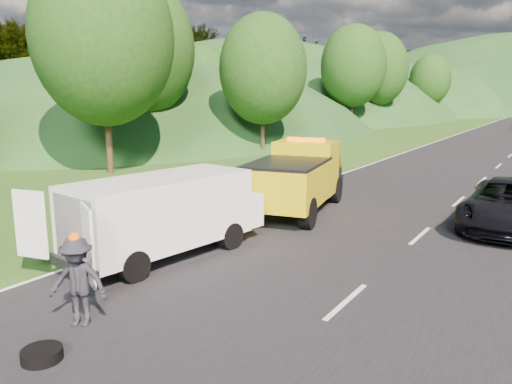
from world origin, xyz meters
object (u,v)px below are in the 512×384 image
Objects in this scene: white_van at (166,212)px; woman at (197,224)px; tow_truck at (297,177)px; passing_suv at (508,229)px; spare_tire at (43,361)px; worker at (81,325)px; suitcase at (135,219)px; child at (194,246)px.

white_van is 3.66m from woman.
tow_truck reaches higher than passing_suv.
white_van reaches higher than spare_tire.
worker reaches higher than suitcase.
spare_tire is at bearing -113.20° from passing_suv.
woman is 9.07m from spare_tire.
white_van is 5.79m from spare_tire.
tow_truck reaches higher than spare_tire.
woman reaches higher than suitcase.
child is at bearing -157.14° from woman.
woman is 0.25× the size of passing_suv.
white_van reaches higher than child.
tow_truck is 4.25m from woman.
tow_truck is 5.65m from child.
child is at bearing 97.69° from white_van.
white_van is 3.74× the size of worker.
passing_suv is (10.60, 6.64, -0.28)m from suitcase.
white_van is 1.71m from child.
tow_truck is at bearing 54.69° from suitcase.
tow_truck reaches higher than child.
worker is at bearing 113.93° from spare_tire.
white_van is 3.53m from suitcase.
white_van is 4.50m from worker.
passing_suv reaches higher than child.
passing_suv is (7.64, 8.29, -1.28)m from white_van.
worker is (1.46, -4.06, -1.28)m from white_van.
spare_tire is at bearing -92.29° from worker.
white_van is 1.14× the size of passing_suv.
woman is 2.61× the size of suitcase.
passing_suv is at bearing 56.91° from child.
tow_truck reaches higher than white_van.
passing_suv is (7.10, 1.69, -1.34)m from tow_truck.
suitcase is 0.10× the size of passing_suv.
white_van is at bearing -106.63° from tow_truck.
tow_truck reaches higher than suitcase.
spare_tire is (3.46, -8.38, 0.00)m from woman.
worker is 2.58× the size of spare_tire.
white_van is 11.35m from passing_suv.
passing_suv is (7.64, 7.16, 0.00)m from child.
suitcase reaches higher than spare_tire.
white_van is 4.50× the size of woman.
worker reaches higher than passing_suv.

